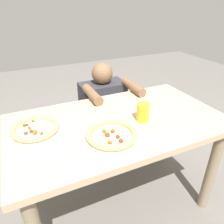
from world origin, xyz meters
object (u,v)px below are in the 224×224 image
at_px(diner_seated, 103,118).
at_px(pizza_far, 35,129).
at_px(pizza_near, 112,135).
at_px(drink_cup_colored, 143,112).

bearing_deg(diner_seated, pizza_far, -140.75).
xyz_separation_m(pizza_near, drink_cup_colored, (0.25, 0.09, 0.04)).
bearing_deg(pizza_near, diner_seated, 70.96).
distance_m(pizza_near, drink_cup_colored, 0.27).
bearing_deg(drink_cup_colored, pizza_near, -159.95).
xyz_separation_m(pizza_far, diner_seated, (0.63, 0.51, -0.35)).
bearing_deg(pizza_near, pizza_far, 147.37).
bearing_deg(drink_cup_colored, pizza_far, 166.93).
distance_m(pizza_near, pizza_far, 0.44).
xyz_separation_m(pizza_far, drink_cup_colored, (0.62, -0.14, 0.04)).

